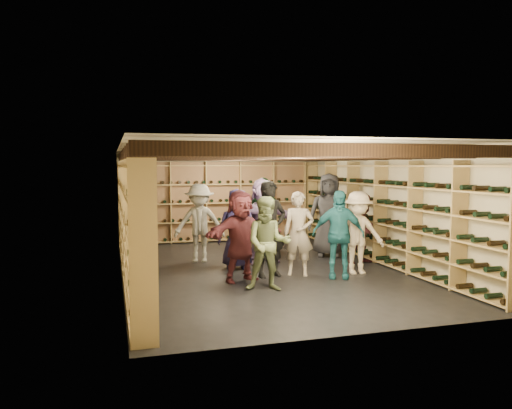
{
  "coord_description": "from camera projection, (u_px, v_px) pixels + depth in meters",
  "views": [
    {
      "loc": [
        -2.9,
        -9.36,
        2.07
      ],
      "look_at": [
        -0.11,
        0.2,
        1.28
      ],
      "focal_mm": 35.0,
      "sensor_mm": 36.0,
      "label": 1
    }
  ],
  "objects": [
    {
      "name": "ground",
      "position": [
        264.0,
        269.0,
        9.93
      ],
      "size": [
        8.0,
        8.0,
        0.0
      ],
      "primitive_type": "plane",
      "color": "black",
      "rests_on": "ground"
    },
    {
      "name": "walls",
      "position": [
        264.0,
        209.0,
        9.84
      ],
      "size": [
        5.52,
        8.02,
        2.4
      ],
      "color": "beige",
      "rests_on": "ground"
    },
    {
      "name": "ceiling",
      "position": [
        264.0,
        148.0,
        9.74
      ],
      "size": [
        5.5,
        8.0,
        0.01
      ],
      "primitive_type": "cube",
      "color": "#BEB8A2",
      "rests_on": "walls"
    },
    {
      "name": "ceiling_joists",
      "position": [
        264.0,
        155.0,
        9.75
      ],
      "size": [
        5.4,
        7.12,
        0.18
      ],
      "color": "black",
      "rests_on": "ground"
    },
    {
      "name": "wine_rack_left",
      "position": [
        131.0,
        219.0,
        9.13
      ],
      "size": [
        0.32,
        7.5,
        2.15
      ],
      "color": "tan",
      "rests_on": "ground"
    },
    {
      "name": "wine_rack_right",
      "position": [
        380.0,
        212.0,
        10.56
      ],
      "size": [
        0.32,
        7.5,
        2.15
      ],
      "color": "tan",
      "rests_on": "ground"
    },
    {
      "name": "wine_rack_back",
      "position": [
        223.0,
        202.0,
        13.51
      ],
      "size": [
        4.7,
        0.3,
        2.15
      ],
      "color": "tan",
      "rests_on": "ground"
    },
    {
      "name": "crate_stack_left",
      "position": [
        267.0,
        239.0,
        11.69
      ],
      "size": [
        0.58,
        0.49,
        0.68
      ],
      "rotation": [
        0.0,
        0.0,
        0.36
      ],
      "color": "#A18955",
      "rests_on": "ground"
    },
    {
      "name": "crate_stack_right",
      "position": [
        241.0,
        242.0,
        12.35
      ],
      "size": [
        0.58,
        0.48,
        0.34
      ],
      "rotation": [
        0.0,
        0.0,
        -0.34
      ],
      "color": "#A18955",
      "rests_on": "ground"
    },
    {
      "name": "crate_loose",
      "position": [
        298.0,
        242.0,
        12.91
      ],
      "size": [
        0.53,
        0.37,
        0.17
      ],
      "primitive_type": "cube",
      "rotation": [
        0.0,
        0.0,
        -0.08
      ],
      "color": "#A18955",
      "rests_on": "ground"
    },
    {
      "name": "person_1",
      "position": [
        270.0,
        229.0,
        9.19
      ],
      "size": [
        0.73,
        0.57,
        1.78
      ],
      "primitive_type": "imported",
      "rotation": [
        0.0,
        0.0,
        0.23
      ],
      "color": "black",
      "rests_on": "ground"
    },
    {
      "name": "person_2",
      "position": [
        268.0,
        244.0,
        8.18
      ],
      "size": [
        0.89,
        0.78,
        1.56
      ],
      "primitive_type": "imported",
      "rotation": [
        0.0,
        0.0,
        -0.29
      ],
      "color": "#586440",
      "rests_on": "ground"
    },
    {
      "name": "person_3",
      "position": [
        358.0,
        233.0,
        9.45
      ],
      "size": [
        1.08,
        0.71,
        1.57
      ],
      "primitive_type": "imported",
      "rotation": [
        0.0,
        0.0,
        -0.13
      ],
      "color": "beige",
      "rests_on": "ground"
    },
    {
      "name": "person_4",
      "position": [
        338.0,
        234.0,
        9.11
      ],
      "size": [
        1.02,
        0.73,
        1.61
      ],
      "primitive_type": "imported",
      "rotation": [
        0.0,
        0.0,
        -0.4
      ],
      "color": "#206874",
      "rests_on": "ground"
    },
    {
      "name": "person_5",
      "position": [
        241.0,
        236.0,
        8.85
      ],
      "size": [
        1.59,
        0.88,
        1.64
      ],
      "primitive_type": "imported",
      "rotation": [
        0.0,
        0.0,
        0.28
      ],
      "color": "maroon",
      "rests_on": "ground"
    },
    {
      "name": "person_6",
      "position": [
        237.0,
        229.0,
        9.95
      ],
      "size": [
        0.86,
        0.64,
        1.6
      ],
      "primitive_type": "imported",
      "rotation": [
        0.0,
        0.0,
        -0.18
      ],
      "color": "#231D4C",
      "rests_on": "ground"
    },
    {
      "name": "person_7",
      "position": [
        298.0,
        234.0,
        9.33
      ],
      "size": [
        0.68,
        0.58,
        1.57
      ],
      "primitive_type": "imported",
      "rotation": [
        0.0,
        0.0,
        -0.42
      ],
      "color": "gray",
      "rests_on": "ground"
    },
    {
      "name": "person_8",
      "position": [
        364.0,
        228.0,
        10.43
      ],
      "size": [
        0.85,
        0.75,
        1.49
      ],
      "primitive_type": "imported",
      "rotation": [
        0.0,
        0.0,
        0.29
      ],
      "color": "#441C24",
      "rests_on": "ground"
    },
    {
      "name": "person_9",
      "position": [
        199.0,
        223.0,
        10.61
      ],
      "size": [
        1.19,
        0.86,
        1.67
      ],
      "primitive_type": "imported",
      "rotation": [
        0.0,
        0.0,
        -0.25
      ],
      "color": "#9D9C8F",
      "rests_on": "ground"
    },
    {
      "name": "person_10",
      "position": [
        262.0,
        217.0,
        11.2
      ],
      "size": [
        1.07,
        0.5,
        1.79
      ],
      "primitive_type": "imported",
      "rotation": [
        0.0,
        0.0,
        -0.06
      ],
      "color": "#1F4425",
      "rests_on": "ground"
    },
    {
      "name": "person_11",
      "position": [
        263.0,
        221.0,
        10.41
      ],
      "size": [
        1.75,
        0.91,
        1.8
      ],
      "primitive_type": "imported",
      "rotation": [
        0.0,
        0.0,
        0.24
      ],
      "color": "slate",
      "rests_on": "ground"
    },
    {
      "name": "person_12",
      "position": [
        329.0,
        215.0,
        11.27
      ],
      "size": [
        1.08,
        0.91,
        1.89
      ],
      "primitive_type": "imported",
      "rotation": [
        0.0,
        0.0,
        -0.41
      ],
      "color": "#2D2D31",
      "rests_on": "ground"
    }
  ]
}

